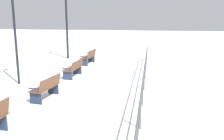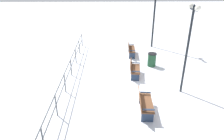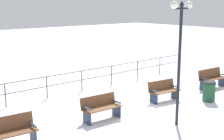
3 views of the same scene
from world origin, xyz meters
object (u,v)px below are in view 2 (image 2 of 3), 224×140
Objects in this scene: trash_bin at (152,60)px; lamppost_far at (155,5)px; bench_fourth at (131,48)px; bench_second at (144,103)px; lamppost_middle at (190,34)px; bench_third at (134,69)px.

lamppost_far is at bearing 78.36° from trash_bin.
bench_second is at bearing -87.18° from bench_fourth.
lamppost_middle is at bearing -90.00° from lamppost_far.
trash_bin is at bearing -56.31° from bench_fourth.
lamppost_middle is at bearing -32.59° from bench_third.
trash_bin is at bearing 104.14° from lamppost_middle.
bench_second is at bearing -142.29° from lamppost_middle.
bench_second is 4.96m from trash_bin.
trash_bin is at bearing 79.45° from bench_second.
bench_third is at bearing 139.57° from lamppost_middle.
bench_fourth is 0.33× the size of lamppost_far.
bench_fourth is at bearing 119.48° from trash_bin.
bench_second is 6.78m from bench_fourth.
lamppost_far is (1.92, 1.89, 2.75)m from bench_fourth.
trash_bin is (1.29, 4.79, -0.02)m from bench_second.
bench_third is at bearing 94.50° from bench_second.
lamppost_middle reaches higher than bench_fourth.
lamppost_middle is 4.91× the size of trash_bin.
bench_second is 0.36× the size of lamppost_middle.
lamppost_far is (0.00, 7.05, 0.36)m from lamppost_middle.
bench_fourth is 2.28m from trash_bin.
bench_third is at bearing -88.57° from bench_fourth.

